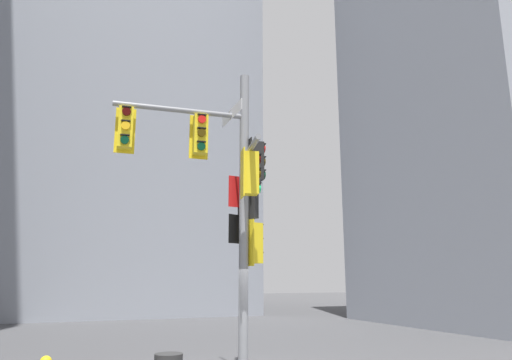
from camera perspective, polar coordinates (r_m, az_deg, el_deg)
name	(u,v)px	position (r m, az deg, el deg)	size (l,w,h in m)	color
building_tower_right	(483,57)	(30.81, 26.29, 13.52)	(12.16, 12.16, 29.95)	#9399A3
building_mid_block	(117,121)	(38.89, -16.81, 7.04)	(17.88, 17.88, 29.45)	#9399A3
signal_pole_assembly	(229,188)	(11.40, -3.38, -0.95)	(3.85, 2.68, 7.54)	gray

